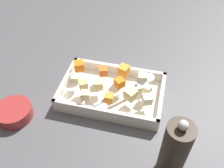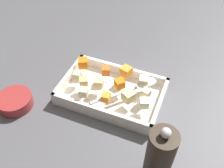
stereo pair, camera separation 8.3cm
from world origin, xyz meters
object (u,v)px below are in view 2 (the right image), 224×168
pepper_mill (159,158)px  small_prep_bowl (15,101)px  baking_dish (112,93)px  serving_spoon (143,84)px

pepper_mill → small_prep_bowl: bearing=172.4°
baking_dish → small_prep_bowl: (-0.28, -0.16, 0.00)m
baking_dish → pepper_mill: pepper_mill is taller
serving_spoon → small_prep_bowl: serving_spoon is taller
baking_dish → pepper_mill: size_ratio=1.54×
small_prep_bowl → baking_dish: bearing=29.1°
serving_spoon → pepper_mill: pepper_mill is taller
small_prep_bowl → pepper_mill: bearing=-7.6°
pepper_mill → small_prep_bowl: (-0.50, 0.07, -0.08)m
baking_dish → pepper_mill: bearing=-46.6°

